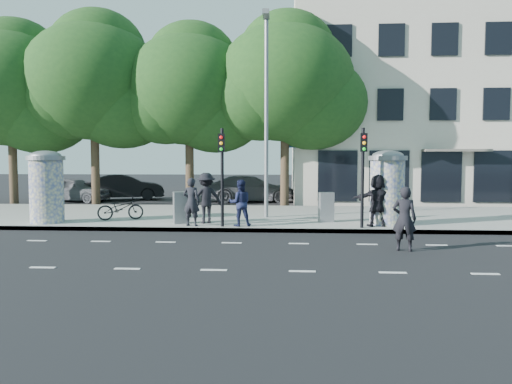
# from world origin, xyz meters

# --- Properties ---
(ground) EXTENTS (120.00, 120.00, 0.00)m
(ground) POSITION_xyz_m (0.00, 0.00, 0.00)
(ground) COLOR black
(ground) RESTS_ON ground
(sidewalk) EXTENTS (40.00, 8.00, 0.15)m
(sidewalk) POSITION_xyz_m (0.00, 7.50, 0.07)
(sidewalk) COLOR gray
(sidewalk) RESTS_ON ground
(curb) EXTENTS (40.00, 0.10, 0.16)m
(curb) POSITION_xyz_m (0.00, 3.55, 0.07)
(curb) COLOR slate
(curb) RESTS_ON ground
(lane_dash_near) EXTENTS (32.00, 0.12, 0.01)m
(lane_dash_near) POSITION_xyz_m (0.00, -2.20, 0.00)
(lane_dash_near) COLOR silver
(lane_dash_near) RESTS_ON ground
(lane_dash_far) EXTENTS (32.00, 0.12, 0.01)m
(lane_dash_far) POSITION_xyz_m (0.00, 1.40, 0.00)
(lane_dash_far) COLOR silver
(lane_dash_far) RESTS_ON ground
(ad_column_left) EXTENTS (1.36, 1.36, 2.65)m
(ad_column_left) POSITION_xyz_m (-7.20, 4.50, 1.54)
(ad_column_left) COLOR beige
(ad_column_left) RESTS_ON sidewalk
(ad_column_right) EXTENTS (1.36, 1.36, 2.65)m
(ad_column_right) POSITION_xyz_m (5.20, 4.70, 1.54)
(ad_column_right) COLOR beige
(ad_column_right) RESTS_ON sidewalk
(traffic_pole_near) EXTENTS (0.22, 0.31, 3.40)m
(traffic_pole_near) POSITION_xyz_m (-0.60, 3.79, 2.23)
(traffic_pole_near) COLOR black
(traffic_pole_near) RESTS_ON sidewalk
(traffic_pole_far) EXTENTS (0.22, 0.31, 3.40)m
(traffic_pole_far) POSITION_xyz_m (4.20, 3.79, 2.23)
(traffic_pole_far) COLOR black
(traffic_pole_far) RESTS_ON sidewalk
(street_lamp) EXTENTS (0.25, 0.93, 8.00)m
(street_lamp) POSITION_xyz_m (0.80, 6.63, 4.79)
(street_lamp) COLOR slate
(street_lamp) RESTS_ON sidewalk
(tree_far_left) EXTENTS (7.20, 7.20, 9.26)m
(tree_far_left) POSITION_xyz_m (-13.00, 12.50, 6.19)
(tree_far_left) COLOR #38281C
(tree_far_left) RESTS_ON ground
(tree_mid_left) EXTENTS (7.20, 7.20, 9.57)m
(tree_mid_left) POSITION_xyz_m (-8.50, 12.50, 6.50)
(tree_mid_left) COLOR #38281C
(tree_mid_left) RESTS_ON ground
(tree_near_left) EXTENTS (6.80, 6.80, 8.97)m
(tree_near_left) POSITION_xyz_m (-3.50, 12.70, 6.06)
(tree_near_left) COLOR #38281C
(tree_near_left) RESTS_ON ground
(tree_center) EXTENTS (7.00, 7.00, 9.30)m
(tree_center) POSITION_xyz_m (1.50, 12.30, 6.31)
(tree_center) COLOR #38281C
(tree_center) RESTS_ON ground
(building) EXTENTS (20.30, 15.85, 12.00)m
(building) POSITION_xyz_m (12.00, 19.99, 5.99)
(building) COLOR beige
(building) RESTS_ON ground
(ped_b) EXTENTS (0.69, 0.52, 1.69)m
(ped_b) POSITION_xyz_m (-1.70, 3.94, 1.00)
(ped_b) COLOR black
(ped_b) RESTS_ON sidewalk
(ped_c) EXTENTS (0.90, 0.76, 1.62)m
(ped_c) POSITION_xyz_m (0.00, 4.01, 0.96)
(ped_c) COLOR #181D3D
(ped_c) RESTS_ON sidewalk
(ped_d) EXTENTS (1.35, 1.03, 1.84)m
(ped_d) POSITION_xyz_m (-1.31, 4.70, 1.07)
(ped_d) COLOR black
(ped_d) RESTS_ON sidewalk
(ped_f) EXTENTS (1.71, 0.68, 1.82)m
(ped_f) POSITION_xyz_m (4.78, 4.23, 1.06)
(ped_f) COLOR black
(ped_f) RESTS_ON sidewalk
(man_road) EXTENTS (0.74, 0.58, 1.77)m
(man_road) POSITION_xyz_m (4.84, 0.46, 0.88)
(man_road) COLOR black
(man_road) RESTS_ON ground
(bicycle) EXTENTS (1.19, 1.82, 0.90)m
(bicycle) POSITION_xyz_m (-4.75, 5.42, 0.60)
(bicycle) COLOR black
(bicycle) RESTS_ON sidewalk
(cabinet_left) EXTENTS (0.66, 0.57, 1.15)m
(cabinet_left) POSITION_xyz_m (-2.21, 4.59, 0.73)
(cabinet_left) COLOR slate
(cabinet_left) RESTS_ON sidewalk
(cabinet_right) EXTENTS (0.59, 0.48, 1.10)m
(cabinet_right) POSITION_xyz_m (3.09, 5.36, 0.70)
(cabinet_right) COLOR gray
(cabinet_right) RESTS_ON sidewalk
(car_left) EXTENTS (2.37, 4.32, 1.39)m
(car_left) POSITION_xyz_m (-10.61, 14.62, 0.70)
(car_left) COLOR slate
(car_left) RESTS_ON ground
(car_mid) EXTENTS (3.03, 4.86, 1.51)m
(car_mid) POSITION_xyz_m (-8.13, 16.03, 0.76)
(car_mid) COLOR black
(car_mid) RESTS_ON ground
(car_right) EXTENTS (2.49, 5.28, 1.49)m
(car_right) POSITION_xyz_m (-0.44, 15.19, 0.74)
(car_right) COLOR #54555B
(car_right) RESTS_ON ground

